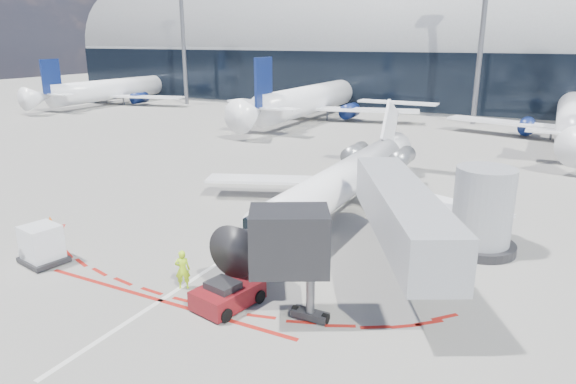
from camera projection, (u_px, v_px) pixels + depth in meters
The scene contains 14 objects.
ground at pixel (280, 223), 33.17m from camera, with size 260.00×260.00×0.00m, color slate.
apron_centerline at pixel (293, 214), 34.87m from camera, with size 0.25×40.00×0.01m, color silver.
apron_stop_bar at pixel (161, 301), 23.38m from camera, with size 14.00×0.25×0.01m, color maroon.
terminal_building at pixel (462, 57), 86.04m from camera, with size 150.00×24.15×24.00m.
jet_bridge at pixel (424, 216), 25.44m from camera, with size 10.03×15.20×4.90m.
light_mast_west at pixel (183, 33), 90.22m from camera, with size 0.70×0.70×25.00m, color slate.
light_mast_centre at pixel (482, 31), 68.25m from camera, with size 0.70×0.70×25.00m, color slate.
regional_jet at pixel (346, 179), 35.17m from camera, with size 21.80×26.88×6.73m.
pushback_tug at pixel (228, 294), 22.81m from camera, with size 2.58×4.95×1.26m.
ramp_worker at pixel (183, 269), 24.28m from camera, with size 0.71×0.47×1.95m, color #B7F91A.
uld_container at pixel (42, 245), 27.03m from camera, with size 2.53×2.27×2.09m.
safety_cone_left at pixel (50, 220), 33.05m from camera, with size 0.37×0.37×0.51m, color #F85D05.
bg_airliner_0 at pixel (116, 74), 93.06m from camera, with size 32.51×34.42×10.52m, color white, non-canonical shape.
bg_airliner_1 at pixel (316, 79), 75.28m from camera, with size 36.16×38.29×11.70m, color white, non-canonical shape.
Camera 1 is at (14.79, -27.47, 11.46)m, focal length 32.00 mm.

